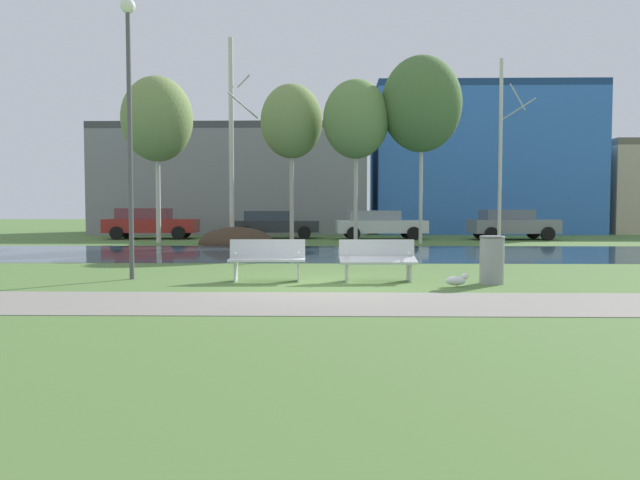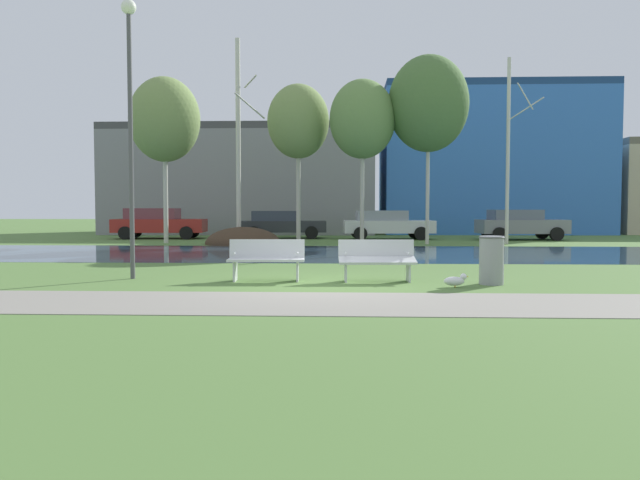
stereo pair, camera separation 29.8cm
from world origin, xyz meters
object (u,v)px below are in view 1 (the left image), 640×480
Objects in this scene: trash_bin at (492,259)px; parked_sedan_second_dark at (274,224)px; seagull at (457,280)px; parked_van_nearest_red at (150,223)px; streetlamp at (129,96)px; bench_left at (267,259)px; parked_wagon_fourth_grey at (511,224)px; parked_hatch_third_white at (379,224)px; bench_right at (378,259)px.

parked_sedan_second_dark reaches higher than trash_bin.
seagull is 0.11× the size of parked_van_nearest_red.
streetlamp is 18.18m from parked_van_nearest_red.
bench_left is 18.18m from parked_sedan_second_dark.
parked_van_nearest_red is at bearing 113.66° from bench_left.
bench_left is at bearing 175.18° from trash_bin.
trash_bin is at bearing -107.17° from parked_wagon_fourth_grey.
parked_hatch_third_white is at bearing 93.11° from trash_bin.
streetlamp is 18.15m from parked_sedan_second_dark.
trash_bin is at bearing -5.12° from streetlamp.
parked_hatch_third_white is at bearing 177.26° from parked_wagon_fourth_grey.
streetlamp is at bearing 174.88° from trash_bin.
parked_sedan_second_dark is 0.98× the size of parked_hatch_third_white.
parked_wagon_fourth_grey reaches higher than parked_hatch_third_white.
parked_wagon_fourth_grey is (9.97, 16.98, 0.30)m from bench_left.
parked_hatch_third_white is (-0.96, 17.67, 0.24)m from trash_bin.
parked_hatch_third_white reaches higher than parked_sedan_second_dark.
parked_wagon_fourth_grey is (6.17, 17.88, 0.64)m from seagull.
seagull is (1.48, -0.90, -0.34)m from bench_right.
bench_left is 4.62m from trash_bin.
parked_van_nearest_red is at bearing -174.92° from parked_sedan_second_dark.
parked_wagon_fourth_grey is at bearing 70.95° from seagull.
parked_sedan_second_dark is at bearing 108.48° from trash_bin.
parked_wagon_fourth_grey is at bearing -1.88° from parked_van_nearest_red.
streetlamp reaches higher than parked_sedan_second_dark.
bench_right is 1.67× the size of trash_bin.
bench_right is at bearing -77.85° from parked_sedan_second_dark.
seagull is at bearing -89.51° from parked_hatch_third_white.
streetlamp is at bearing -111.23° from parked_hatch_third_white.
parked_hatch_third_white is 6.34m from parked_wagon_fourth_grey.
parked_wagon_fourth_grey reaches higher than parked_sedan_second_dark.
parked_van_nearest_red reaches higher than parked_hatch_third_white.
trash_bin is at bearing -55.59° from parked_van_nearest_red.
seagull is 21.76m from parked_van_nearest_red.
trash_bin is at bearing -86.89° from parked_hatch_third_white.
parked_van_nearest_red is 1.04× the size of parked_sedan_second_dark.
seagull is 0.11× the size of parked_sedan_second_dark.
parked_van_nearest_red is (-10.02, 17.56, 0.33)m from bench_right.
seagull is at bearing -31.38° from bench_right.
seagull is (-0.81, -0.51, -0.37)m from trash_bin.
parked_van_nearest_red reaches higher than seagull.
bench_left is 0.36× the size of parked_hatch_third_white.
parked_van_nearest_red is at bearing 178.60° from parked_hatch_third_white.
parked_wagon_fourth_grey is (6.33, -0.30, 0.02)m from parked_hatch_third_white.
streetlamp is at bearing -94.44° from parked_sedan_second_dark.
bench_left is 1.00× the size of bench_right.
seagull is 0.08× the size of streetlamp.
streetlamp reaches higher than parked_hatch_third_white.
parked_wagon_fourth_grey reaches higher than seagull.
parked_sedan_second_dark is at bearing 174.44° from parked_wagon_fourth_grey.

